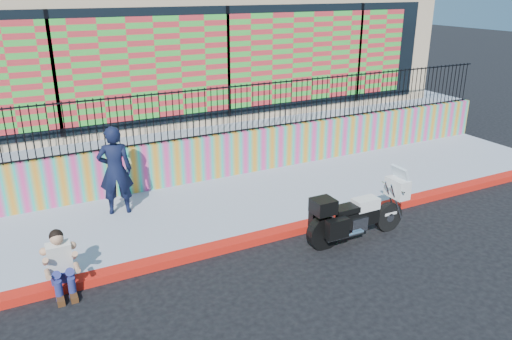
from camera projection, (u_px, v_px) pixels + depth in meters
ground at (313, 228)px, 10.33m from camera, size 90.00×90.00×0.00m
red_curb at (313, 225)px, 10.30m from camera, size 16.00×0.30×0.15m
sidewalk at (274, 196)px, 11.68m from camera, size 16.00×3.00×0.15m
mural_wall at (244, 152)px, 12.79m from camera, size 16.00×0.20×1.10m
metal_fence at (243, 108)px, 12.39m from camera, size 15.80×0.04×1.20m
elevated_platform at (179, 112)px, 17.07m from camera, size 16.00×10.00×1.25m
storefront_building at (177, 34)px, 15.98m from camera, size 14.00×8.06×4.00m
police_motorcycle at (356, 213)px, 9.68m from camera, size 2.19×0.72×1.36m
police_officer at (115, 170)px, 10.37m from camera, size 0.77×0.59×1.91m
seated_man at (62, 269)px, 7.99m from camera, size 0.54×0.71×1.06m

